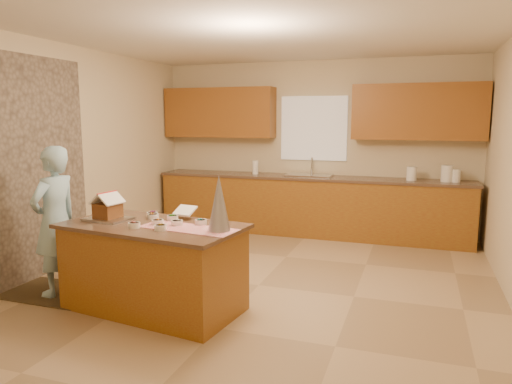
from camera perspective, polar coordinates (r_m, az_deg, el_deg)
floor at (r=5.29m, az=0.33°, el=-11.15°), size 5.50×5.50×0.00m
ceiling at (r=5.05m, az=0.35°, el=19.03°), size 5.50×5.50×0.00m
wall_back at (r=7.64m, az=6.97°, el=5.35°), size 5.50×5.50×0.00m
wall_front at (r=2.56m, az=-19.73°, el=-2.00°), size 5.50×5.50×0.00m
wall_left at (r=6.25m, az=-21.99°, el=4.01°), size 5.50×5.50×0.00m
stone_accent at (r=5.67m, az=-27.05°, el=2.23°), size 0.00×2.50×2.50m
window_curtain at (r=7.60m, az=6.97°, el=7.60°), size 1.05×0.03×1.00m
back_counter_base at (r=7.46m, az=6.36°, el=-1.77°), size 4.80×0.60×0.88m
back_counter_top at (r=7.39m, az=6.42°, el=1.74°), size 4.85×0.63×0.04m
upper_cabinet_left at (r=7.93m, az=-4.41°, el=9.50°), size 1.85×0.35×0.80m
upper_cabinet_right at (r=7.28m, az=18.92°, el=9.11°), size 1.85×0.35×0.80m
sink at (r=7.39m, az=6.42°, el=1.66°), size 0.70×0.45×0.12m
faucet at (r=7.54m, az=6.74°, el=3.10°), size 0.03×0.03×0.28m
island_base at (r=4.65m, az=-12.22°, el=-9.01°), size 1.72×1.02×0.79m
island_top at (r=4.54m, az=-12.40°, el=-4.02°), size 1.80×1.10×0.04m
table_runner at (r=4.30m, az=-8.16°, el=-4.34°), size 0.94×0.44×0.01m
baking_tray at (r=4.83m, az=-17.36°, el=-3.10°), size 0.45×0.36×0.02m
cookbook at (r=4.71m, az=-8.54°, el=-2.21°), size 0.22×0.18×0.09m
tinsel_tree at (r=4.13m, az=-4.47°, el=-1.35°), size 0.22×0.22×0.50m
rug at (r=5.48m, az=-22.91°, el=-11.07°), size 1.04×0.68×0.01m
boy at (r=5.24m, az=-23.01°, el=-3.22°), size 0.41×0.59×1.53m
canister_a at (r=7.20m, az=18.22°, el=2.13°), size 0.15×0.15×0.20m
canister_b at (r=7.21m, az=22.00°, el=2.08°), size 0.16×0.16×0.24m
canister_c at (r=7.22m, az=22.91°, el=1.81°), size 0.13×0.13×0.18m
paper_towel at (r=7.61m, az=-0.08°, el=2.98°), size 0.10×0.10×0.22m
gingerbread_house at (r=4.81m, az=-17.42°, el=-1.86°), size 0.28×0.28×0.25m
candy_bowls at (r=4.53m, az=-11.07°, el=-3.44°), size 0.72×0.59×0.05m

